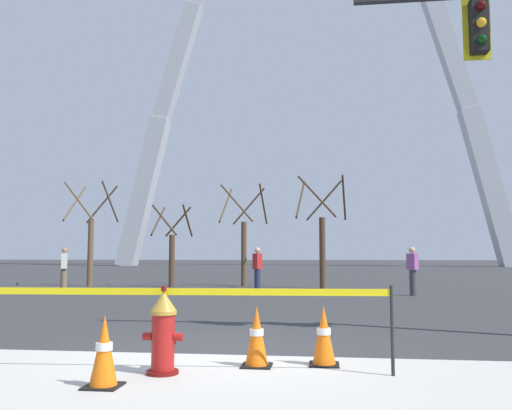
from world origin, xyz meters
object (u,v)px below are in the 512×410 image
(traffic_cone_by_hydrant, at_px, (104,352))
(pedestrian_walking_left, at_px, (64,269))
(monument_arch, at_px, (309,68))
(pedestrian_walking_right, at_px, (257,270))
(pedestrian_standing_center, at_px, (413,271))
(fire_hydrant, at_px, (163,333))
(traffic_cone_mid_sidewalk, at_px, (324,336))
(traffic_cone_curb_edge, at_px, (257,337))

(traffic_cone_by_hydrant, distance_m, pedestrian_walking_left, 14.71)
(monument_arch, bearing_deg, pedestrian_walking_right, -91.17)
(traffic_cone_by_hydrant, distance_m, pedestrian_walking_right, 13.44)
(monument_arch, relative_size, pedestrian_standing_center, 33.33)
(pedestrian_walking_right, bearing_deg, fire_hydrant, -87.81)
(traffic_cone_mid_sidewalk, bearing_deg, pedestrian_walking_right, 100.77)
(fire_hydrant, xyz_separation_m, pedestrian_standing_center, (4.72, 12.21, 0.35))
(pedestrian_walking_right, bearing_deg, pedestrian_standing_center, -6.05)
(pedestrian_standing_center, relative_size, pedestrian_walking_right, 1.00)
(traffic_cone_by_hydrant, xyz_separation_m, pedestrian_walking_right, (-0.07, 13.43, 0.46))
(fire_hydrant, relative_size, pedestrian_standing_center, 0.62)
(fire_hydrant, height_order, monument_arch, monument_arch)
(monument_arch, bearing_deg, traffic_cone_mid_sidewalk, -88.49)
(traffic_cone_mid_sidewalk, bearing_deg, monument_arch, 91.51)
(traffic_cone_mid_sidewalk, relative_size, monument_arch, 0.01)
(monument_arch, bearing_deg, fire_hydrant, -90.39)
(traffic_cone_mid_sidewalk, bearing_deg, traffic_cone_by_hydrant, -148.65)
(pedestrian_walking_left, distance_m, pedestrian_standing_center, 12.13)
(fire_hydrant, distance_m, traffic_cone_mid_sidewalk, 1.94)
(traffic_cone_by_hydrant, bearing_deg, monument_arch, 89.18)
(traffic_cone_mid_sidewalk, relative_size, traffic_cone_curb_edge, 1.00)
(traffic_cone_curb_edge, distance_m, pedestrian_walking_right, 12.34)
(traffic_cone_by_hydrant, height_order, traffic_cone_curb_edge, same)
(fire_hydrant, xyz_separation_m, traffic_cone_curb_edge, (1.00, 0.52, -0.11))
(traffic_cone_by_hydrant, bearing_deg, fire_hydrant, 57.69)
(fire_hydrant, distance_m, traffic_cone_by_hydrant, 0.79)
(fire_hydrant, distance_m, pedestrian_walking_right, 12.78)
(monument_arch, distance_m, pedestrian_walking_right, 47.70)
(fire_hydrant, relative_size, pedestrian_walking_right, 0.62)
(fire_hydrant, height_order, traffic_cone_curb_edge, fire_hydrant)
(fire_hydrant, xyz_separation_m, pedestrian_walking_left, (-7.41, 12.27, 0.35))
(fire_hydrant, xyz_separation_m, pedestrian_walking_right, (-0.49, 12.76, 0.35))
(traffic_cone_by_hydrant, distance_m, traffic_cone_mid_sidewalk, 2.61)
(pedestrian_walking_left, bearing_deg, fire_hydrant, -58.88)
(traffic_cone_mid_sidewalk, bearing_deg, traffic_cone_curb_edge, -168.00)
(pedestrian_walking_left, bearing_deg, traffic_cone_by_hydrant, -61.62)
(pedestrian_walking_left, bearing_deg, traffic_cone_mid_sidewalk, -51.48)
(traffic_cone_by_hydrant, bearing_deg, traffic_cone_mid_sidewalk, 31.35)
(traffic_cone_mid_sidewalk, bearing_deg, pedestrian_standing_center, 75.81)
(fire_hydrant, relative_size, traffic_cone_curb_edge, 1.36)
(traffic_cone_by_hydrant, relative_size, pedestrian_standing_center, 0.46)
(traffic_cone_mid_sidewalk, xyz_separation_m, pedestrian_walking_left, (-9.22, 11.58, 0.46))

